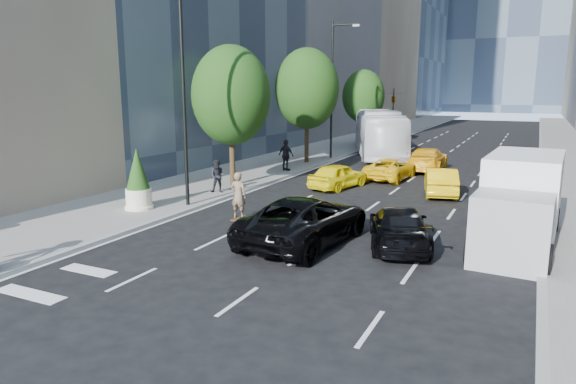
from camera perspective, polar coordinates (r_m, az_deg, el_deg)
The scene contains 21 objects.
ground at distance 17.18m, azimuth -1.49°, elevation -6.67°, with size 160.00×160.00×0.00m, color black.
sidewalk_left at distance 47.76m, azimuth 5.42°, elevation 5.05°, with size 6.00×120.00×0.15m, color slate.
sidewalk_right at distance 44.89m, azimuth 28.82°, elevation 3.28°, with size 4.00×120.00×0.15m, color slate.
lamp_near at distance 23.10m, azimuth -11.24°, elevation 12.39°, with size 2.13×0.22×10.00m.
lamp_far at distance 39.04m, azimuth 5.15°, elevation 12.08°, with size 2.13×0.22×10.00m.
tree_near at distance 27.73m, azimuth -6.35°, elevation 10.60°, with size 4.20×4.20×7.46m.
tree_mid at distance 36.59m, azimuth 2.13°, elevation 11.38°, with size 4.50×4.50×7.99m.
tree_far at distance 48.78m, azimuth 8.37°, elevation 10.47°, with size 3.90×3.90×6.92m.
traffic_signal at distance 56.26m, azimuth 11.64°, elevation 10.07°, with size 2.48×0.53×5.20m.
skateboarder at distance 20.98m, azimuth -5.53°, elevation -0.69°, with size 0.69×0.46×1.90m, color brown.
black_sedan_lincoln at distance 17.92m, azimuth 1.91°, elevation -3.14°, with size 2.76×5.99×1.66m, color black.
black_sedan_mercedes at distance 17.99m, azimuth 12.23°, elevation -3.80°, with size 1.94×4.77×1.39m, color black.
taxi_a at distance 27.99m, azimuth 5.57°, elevation 1.81°, with size 1.63×4.04×1.38m, color #FFEA0D.
taxi_b at distance 27.29m, azimuth 16.60°, elevation 1.17°, with size 1.48×4.26×1.40m, color #E4B40C.
taxi_c at distance 31.22m, azimuth 11.29°, elevation 2.56°, with size 2.13×4.62×1.28m, color yellow.
taxi_d at distance 35.03m, azimuth 15.22°, elevation 3.53°, with size 2.14×5.27×1.53m, color #FFB40D.
city_bus at distance 41.79m, azimuth 10.09°, elevation 6.43°, with size 3.07×13.11×3.65m, color white.
box_truck at distance 19.18m, azimuth 24.41°, elevation -0.93°, with size 2.75×6.61×3.09m.
pedestrian_a at distance 26.15m, azimuth -7.80°, elevation 1.75°, with size 0.82×0.64×1.68m, color black.
pedestrian_b at distance 32.91m, azimuth -0.21°, elevation 4.11°, with size 1.16×0.49×1.99m, color black.
planter_shrub at distance 23.27m, azimuth -16.35°, elevation 1.29°, with size 1.12×1.12×2.68m.
Camera 1 is at (7.50, -14.51, 5.34)m, focal length 32.00 mm.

